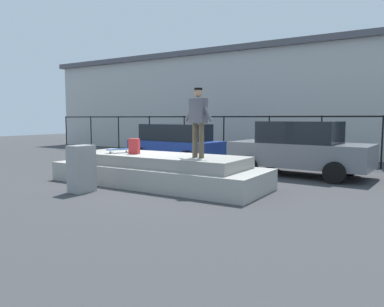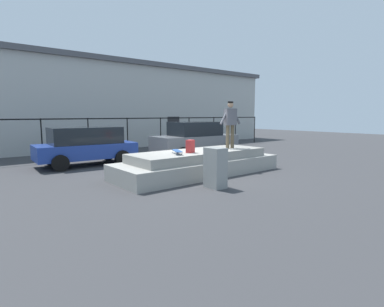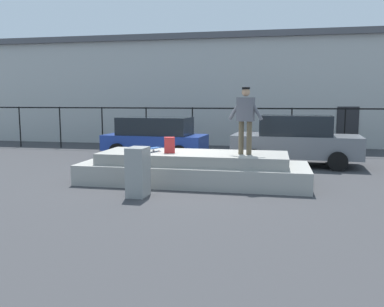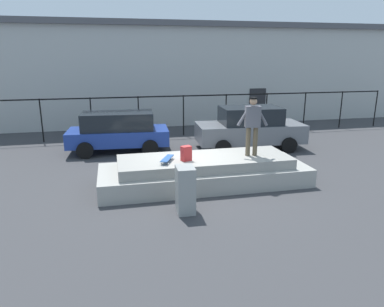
{
  "view_description": "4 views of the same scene",
  "coord_description": "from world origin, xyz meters",
  "px_view_note": "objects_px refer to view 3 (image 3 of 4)",
  "views": [
    {
      "loc": [
        6.64,
        -8.41,
        1.88
      ],
      "look_at": [
        0.77,
        1.02,
        0.81
      ],
      "focal_mm": 34.4,
      "sensor_mm": 36.0,
      "label": 1
    },
    {
      "loc": [
        -6.75,
        -8.39,
        2.16
      ],
      "look_at": [
        0.69,
        0.68,
        0.64
      ],
      "focal_mm": 28.36,
      "sensor_mm": 36.0,
      "label": 2
    },
    {
      "loc": [
        2.53,
        -11.16,
        2.32
      ],
      "look_at": [
        0.04,
        1.14,
        0.65
      ],
      "focal_mm": 37.89,
      "sensor_mm": 36.0,
      "label": 3
    },
    {
      "loc": [
        -2.32,
        -10.16,
        3.83
      ],
      "look_at": [
        0.17,
        0.83,
        0.71
      ],
      "focal_mm": 33.22,
      "sensor_mm": 36.0,
      "label": 4
    }
  ],
  "objects_px": {
    "car_blue_hatchback_near": "(155,136)",
    "backpack": "(169,145)",
    "utility_box": "(138,172)",
    "car_grey_sedan_mid": "(296,140)",
    "skateboard": "(150,149)",
    "skateboarder": "(245,116)"
  },
  "relations": [
    {
      "from": "skateboarder",
      "to": "skateboard",
      "type": "xyz_separation_m",
      "value": [
        -2.63,
        -0.11,
        -0.94
      ]
    },
    {
      "from": "backpack",
      "to": "utility_box",
      "type": "bearing_deg",
      "value": 57.88
    },
    {
      "from": "skateboard",
      "to": "car_blue_hatchback_near",
      "type": "height_order",
      "value": "car_blue_hatchback_near"
    },
    {
      "from": "car_grey_sedan_mid",
      "to": "skateboarder",
      "type": "bearing_deg",
      "value": -111.13
    },
    {
      "from": "car_grey_sedan_mid",
      "to": "utility_box",
      "type": "xyz_separation_m",
      "value": [
        -3.94,
        -5.66,
        -0.3
      ]
    },
    {
      "from": "backpack",
      "to": "utility_box",
      "type": "xyz_separation_m",
      "value": [
        -0.36,
        -1.62,
        -0.48
      ]
    },
    {
      "from": "skateboarder",
      "to": "backpack",
      "type": "xyz_separation_m",
      "value": [
        -2.06,
        -0.11,
        -0.82
      ]
    },
    {
      "from": "car_grey_sedan_mid",
      "to": "skateboard",
      "type": "bearing_deg",
      "value": -135.74
    },
    {
      "from": "backpack",
      "to": "utility_box",
      "type": "distance_m",
      "value": 1.73
    },
    {
      "from": "car_blue_hatchback_near",
      "to": "utility_box",
      "type": "height_order",
      "value": "car_blue_hatchback_near"
    },
    {
      "from": "car_blue_hatchback_near",
      "to": "car_grey_sedan_mid",
      "type": "relative_size",
      "value": 0.91
    },
    {
      "from": "skateboarder",
      "to": "backpack",
      "type": "distance_m",
      "value": 2.23
    },
    {
      "from": "backpack",
      "to": "car_blue_hatchback_near",
      "type": "relative_size",
      "value": 0.11
    },
    {
      "from": "skateboarder",
      "to": "car_blue_hatchback_near",
      "type": "bearing_deg",
      "value": 129.94
    },
    {
      "from": "car_blue_hatchback_near",
      "to": "backpack",
      "type": "bearing_deg",
      "value": -68.93
    },
    {
      "from": "car_grey_sedan_mid",
      "to": "utility_box",
      "type": "distance_m",
      "value": 6.9
    },
    {
      "from": "skateboarder",
      "to": "car_grey_sedan_mid",
      "type": "relative_size",
      "value": 0.39
    },
    {
      "from": "skateboarder",
      "to": "car_grey_sedan_mid",
      "type": "bearing_deg",
      "value": 68.87
    },
    {
      "from": "car_grey_sedan_mid",
      "to": "utility_box",
      "type": "relative_size",
      "value": 3.8
    },
    {
      "from": "utility_box",
      "to": "backpack",
      "type": "bearing_deg",
      "value": 79.23
    },
    {
      "from": "skateboard",
      "to": "car_blue_hatchback_near",
      "type": "xyz_separation_m",
      "value": [
        -1.28,
        4.77,
        -0.09
      ]
    },
    {
      "from": "skateboarder",
      "to": "backpack",
      "type": "height_order",
      "value": "skateboarder"
    }
  ]
}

